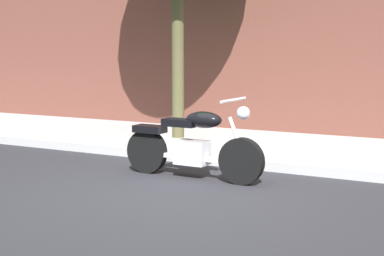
{
  "coord_description": "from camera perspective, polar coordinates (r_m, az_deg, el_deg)",
  "views": [
    {
      "loc": [
        3.3,
        -6.06,
        1.7
      ],
      "look_at": [
        -0.24,
        0.62,
        0.69
      ],
      "focal_mm": 53.38,
      "sensor_mm": 36.0,
      "label": 1
    }
  ],
  "objects": [
    {
      "name": "ground_plane",
      "position": [
        7.1,
        -0.62,
        -6.2
      ],
      "size": [
        60.0,
        60.0,
        0.0
      ],
      "primitive_type": "plane",
      "color": "#28282D"
    },
    {
      "name": "sidewalk",
      "position": [
        9.8,
        7.87,
        -2.01
      ],
      "size": [
        19.53,
        3.03,
        0.14
      ],
      "primitive_type": "cube",
      "color": "#ADADAD",
      "rests_on": "ground"
    },
    {
      "name": "motorcycle",
      "position": [
        7.67,
        0.01,
        -1.76
      ],
      "size": [
        2.07,
        0.7,
        1.11
      ],
      "color": "black",
      "rests_on": "ground"
    }
  ]
}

